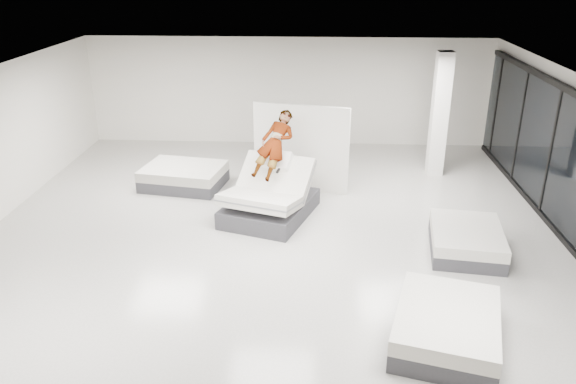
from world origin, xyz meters
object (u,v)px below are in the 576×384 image
object	(u,v)px
person	(275,156)
flat_bed_right_far	(466,240)
divider_panel	(301,148)
column	(439,115)
flat_bed_left_far	(184,176)
flat_bed_right_near	(446,327)
remote	(278,171)
hero_bed	(269,199)

from	to	relation	value
person	flat_bed_right_far	size ratio (longest dim) A/B	0.88
divider_panel	column	bearing A→B (deg)	33.41
person	flat_bed_left_far	xyz separation A→B (m)	(-2.39, 1.37, -1.06)
divider_panel	flat_bed_right_near	distance (m)	6.39
person	flat_bed_right_far	distance (m)	4.34
remote	person	bearing A→B (deg)	122.15
hero_bed	remote	world-z (taller)	hero_bed
remote	flat_bed_right_near	size ratio (longest dim) A/B	0.06
person	flat_bed_left_far	distance (m)	2.95
flat_bed_right_near	hero_bed	bearing A→B (deg)	124.91
flat_bed_right_far	flat_bed_right_near	distance (m)	3.03
divider_panel	column	world-z (taller)	column
hero_bed	flat_bed_left_far	size ratio (longest dim) A/B	1.20
hero_bed	flat_bed_right_near	xyz separation A→B (m)	(2.98, -4.26, -0.15)
divider_panel	flat_bed_right_near	world-z (taller)	divider_panel
flat_bed_right_near	column	size ratio (longest dim) A/B	0.70
divider_panel	flat_bed_right_far	world-z (taller)	divider_panel
remote	column	distance (m)	4.98
divider_panel	flat_bed_left_far	bearing A→B (deg)	-168.04
flat_bed_right_near	divider_panel	bearing A→B (deg)	111.70
person	flat_bed_right_near	bearing A→B (deg)	-39.17
flat_bed_right_near	column	bearing A→B (deg)	80.80
flat_bed_right_far	flat_bed_left_far	bearing A→B (deg)	153.72
divider_panel	flat_bed_left_far	xyz separation A→B (m)	(-2.92, 0.06, -0.80)
person	column	distance (m)	4.81
column	divider_panel	bearing A→B (deg)	-159.67
hero_bed	person	bearing A→B (deg)	71.28
hero_bed	flat_bed_right_far	xyz separation A→B (m)	(3.95, -1.40, -0.17)
hero_bed	flat_bed_right_far	bearing A→B (deg)	-19.51
remote	divider_panel	bearing A→B (deg)	94.59
hero_bed	remote	xyz separation A→B (m)	(0.20, -0.09, 0.71)
flat_bed_right_far	column	xyz separation A→B (m)	(0.19, 4.32, 1.36)
person	flat_bed_left_far	size ratio (longest dim) A/B	0.79
column	hero_bed	bearing A→B (deg)	-144.78
hero_bed	flat_bed_left_far	distance (m)	2.84
flat_bed_right_near	remote	bearing A→B (deg)	123.62
person	divider_panel	xyz separation A→B (m)	(0.53, 1.31, -0.25)
hero_bed	divider_panel	bearing A→B (deg)	68.69
hero_bed	flat_bed_right_near	bearing A→B (deg)	-55.09
divider_panel	flat_bed_right_far	xyz separation A→B (m)	(3.31, -3.02, -0.82)
flat_bed_left_far	column	size ratio (longest dim) A/B	0.67
remote	flat_bed_right_near	bearing A→B (deg)	-37.65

